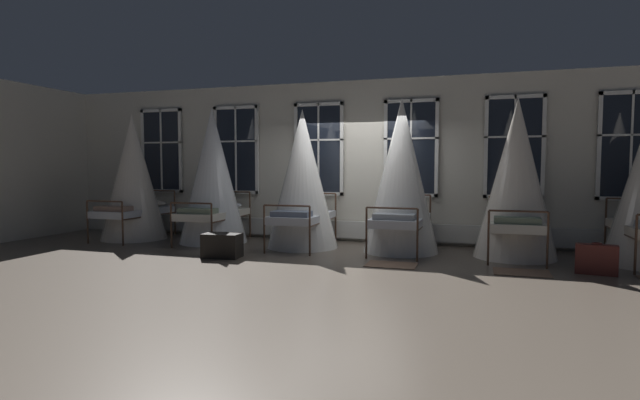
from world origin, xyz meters
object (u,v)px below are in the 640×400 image
(suitcase_dark, at_px, (596,259))
(cot_fifth, at_px, (516,180))
(cot_second, at_px, (213,177))
(cot_fourth, at_px, (401,178))
(cot_first, at_px, (133,178))
(travel_trunk, at_px, (222,245))
(cot_third, at_px, (302,181))

(suitcase_dark, bearing_deg, cot_fifth, 142.80)
(cot_second, height_order, cot_fifth, cot_second)
(cot_fifth, relative_size, suitcase_dark, 4.72)
(cot_fourth, xyz_separation_m, suitcase_dark, (3.03, -1.10, -1.15))
(cot_second, xyz_separation_m, cot_fifth, (5.87, 0.03, -0.01))
(cot_first, relative_size, travel_trunk, 4.25)
(cot_second, distance_m, cot_third, 1.98)
(cot_second, relative_size, cot_fifth, 1.01)
(cot_third, bearing_deg, cot_fourth, -89.15)
(cot_fourth, distance_m, travel_trunk, 3.46)
(suitcase_dark, distance_m, travel_trunk, 5.92)
(cot_second, height_order, travel_trunk, cot_second)
(cot_second, relative_size, suitcase_dark, 4.77)
(cot_fifth, height_order, travel_trunk, cot_fifth)
(cot_first, relative_size, cot_fourth, 0.96)
(cot_second, xyz_separation_m, cot_third, (1.98, -0.03, -0.05))
(cot_third, relative_size, suitcase_dark, 4.59)
(travel_trunk, bearing_deg, cot_first, 153.80)
(cot_fourth, distance_m, cot_fifth, 1.98)
(cot_first, relative_size, cot_third, 1.01)
(cot_third, bearing_deg, suitcase_dark, -102.67)
(travel_trunk, bearing_deg, cot_fifth, 17.44)
(cot_fifth, height_order, suitcase_dark, cot_fifth)
(cot_first, height_order, suitcase_dark, cot_first)
(cot_second, xyz_separation_m, cot_fourth, (3.89, 0.02, 0.02))
(cot_second, bearing_deg, suitcase_dark, -100.36)
(cot_fourth, xyz_separation_m, travel_trunk, (-2.88, -1.52, -1.17))
(cot_fourth, height_order, cot_fifth, cot_fourth)
(cot_first, height_order, travel_trunk, cot_first)
(cot_first, distance_m, travel_trunk, 3.45)
(cot_fifth, bearing_deg, cot_third, 92.29)
(cot_fourth, distance_m, suitcase_dark, 3.42)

